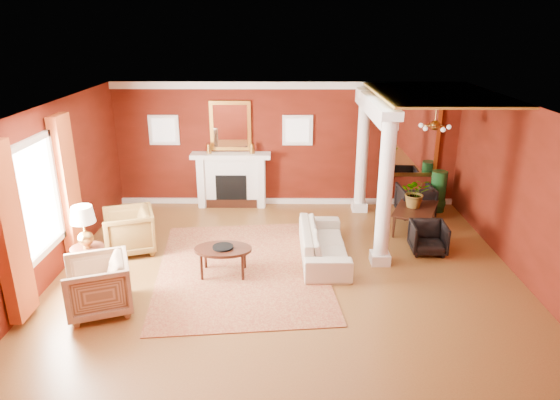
{
  "coord_description": "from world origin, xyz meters",
  "views": [
    {
      "loc": [
        -0.06,
        -7.93,
        4.19
      ],
      "look_at": [
        -0.13,
        0.5,
        1.15
      ],
      "focal_mm": 32.0,
      "sensor_mm": 36.0,
      "label": 1
    }
  ],
  "objects_px": {
    "side_table": "(85,233)",
    "dining_table": "(417,212)",
    "armchair_leopard": "(129,229)",
    "coffee_table": "(223,250)",
    "sofa": "(324,238)",
    "armchair_stripe": "(97,283)"
  },
  "relations": [
    {
      "from": "armchair_stripe",
      "to": "armchair_leopard",
      "type": "bearing_deg",
      "value": 163.64
    },
    {
      "from": "sofa",
      "to": "side_table",
      "type": "height_order",
      "value": "side_table"
    },
    {
      "from": "sofa",
      "to": "dining_table",
      "type": "xyz_separation_m",
      "value": [
        2.06,
        1.39,
        -0.02
      ]
    },
    {
      "from": "armchair_stripe",
      "to": "side_table",
      "type": "distance_m",
      "value": 1.09
    },
    {
      "from": "dining_table",
      "to": "side_table",
      "type": "bearing_deg",
      "value": 134.08
    },
    {
      "from": "armchair_stripe",
      "to": "coffee_table",
      "type": "bearing_deg",
      "value": 103.42
    },
    {
      "from": "armchair_stripe",
      "to": "side_table",
      "type": "bearing_deg",
      "value": -172.48
    },
    {
      "from": "armchair_stripe",
      "to": "dining_table",
      "type": "xyz_separation_m",
      "value": [
        5.6,
        3.21,
        -0.08
      ]
    },
    {
      "from": "armchair_stripe",
      "to": "coffee_table",
      "type": "height_order",
      "value": "armchair_stripe"
    },
    {
      "from": "sofa",
      "to": "armchair_stripe",
      "type": "distance_m",
      "value": 3.98
    },
    {
      "from": "armchair_leopard",
      "to": "coffee_table",
      "type": "relative_size",
      "value": 0.93
    },
    {
      "from": "armchair_leopard",
      "to": "dining_table",
      "type": "relative_size",
      "value": 0.67
    },
    {
      "from": "coffee_table",
      "to": "side_table",
      "type": "relative_size",
      "value": 0.73
    },
    {
      "from": "side_table",
      "to": "dining_table",
      "type": "distance_m",
      "value": 6.52
    },
    {
      "from": "sofa",
      "to": "armchair_stripe",
      "type": "bearing_deg",
      "value": 116.26
    },
    {
      "from": "armchair_leopard",
      "to": "armchair_stripe",
      "type": "relative_size",
      "value": 0.99
    },
    {
      "from": "sofa",
      "to": "armchair_leopard",
      "type": "xyz_separation_m",
      "value": [
        -3.68,
        0.26,
        0.06
      ]
    },
    {
      "from": "armchair_leopard",
      "to": "armchair_stripe",
      "type": "height_order",
      "value": "armchair_stripe"
    },
    {
      "from": "coffee_table",
      "to": "armchair_stripe",
      "type": "bearing_deg",
      "value": -146.3
    },
    {
      "from": "armchair_leopard",
      "to": "armchair_stripe",
      "type": "xyz_separation_m",
      "value": [
        0.14,
        -2.08,
        0.01
      ]
    },
    {
      "from": "sofa",
      "to": "armchair_leopard",
      "type": "relative_size",
      "value": 2.25
    },
    {
      "from": "armchair_leopard",
      "to": "armchair_stripe",
      "type": "bearing_deg",
      "value": -15.0
    }
  ]
}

